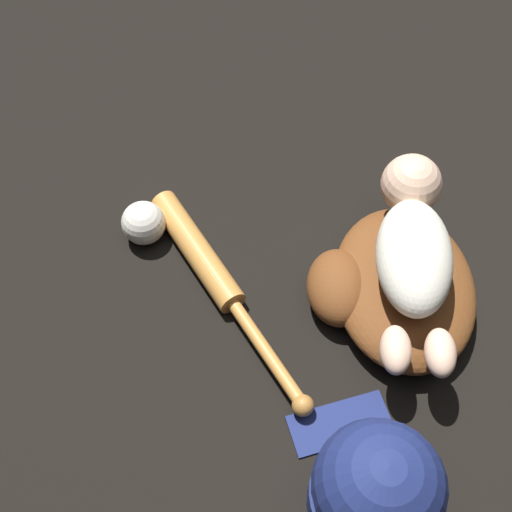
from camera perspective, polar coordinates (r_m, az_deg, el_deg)
name	(u,v)px	position (r m, az deg, el deg)	size (l,w,h in m)	color
ground_plane	(398,318)	(1.20, 11.28, -4.92)	(6.00, 6.00, 0.00)	black
baseball_glove	(394,287)	(1.18, 10.99, -2.45)	(0.35, 0.31, 0.08)	brown
baby_figure	(415,244)	(1.12, 12.57, 0.93)	(0.38, 0.15, 0.10)	silver
baseball_bat	(211,271)	(1.20, -3.65, -1.17)	(0.37, 0.34, 0.05)	#C6843D
baseball	(144,223)	(1.24, -8.99, 2.63)	(0.08, 0.08, 0.08)	silver
baseball_cap	(377,489)	(1.01, 9.62, -17.91)	(0.26, 0.23, 0.18)	navy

